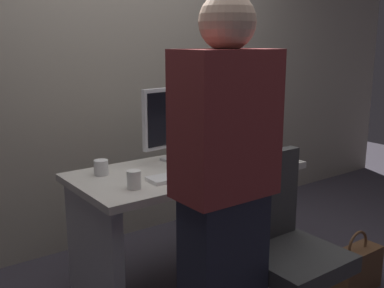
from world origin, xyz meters
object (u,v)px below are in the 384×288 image
person_at_desk (224,197)px  cell_phone (272,159)px  book_stack (235,139)px  keyboard (185,175)px  monitor (179,119)px  cup_near_keyboard (134,180)px  desk (187,205)px  cup_by_monitor (101,167)px  mouse (224,165)px  handbag (356,269)px  office_chair (283,261)px

person_at_desk → cell_phone: 1.06m
book_stack → keyboard: bearing=-154.4°
monitor → cup_near_keyboard: bearing=-147.0°
desk → cup_by_monitor: 0.57m
desk → person_at_desk: 0.90m
mouse → keyboard: bearing=-177.3°
desk → book_stack: (0.51, 0.16, 0.31)m
desk → cell_phone: bearing=-18.7°
book_stack → mouse: bearing=-139.6°
keyboard → cell_phone: size_ratio=2.99×
handbag → person_at_desk: bearing=-175.9°
keyboard → cup_by_monitor: bearing=141.5°
cup_by_monitor → handbag: bearing=-34.5°
monitor → handbag: 1.38m
person_at_desk → cup_near_keyboard: (-0.09, 0.59, -0.06)m
desk → cup_near_keyboard: cup_near_keyboard is taller
cup_near_keyboard → mouse: bearing=2.8°
office_chair → person_at_desk: 0.57m
keyboard → cup_by_monitor: size_ratio=5.15×
cup_by_monitor → cup_near_keyboard: bearing=-85.2°
handbag → mouse: bearing=136.4°
office_chair → cell_phone: office_chair is taller
mouse → cup_by_monitor: 0.71m
office_chair → book_stack: 1.08m
cup_near_keyboard → person_at_desk: bearing=-81.7°
cup_by_monitor → person_at_desk: bearing=-82.9°
cup_by_monitor → handbag: (1.22, -0.84, -0.64)m
mouse → cup_by_monitor: cup_by_monitor is taller
person_at_desk → book_stack: (0.87, 0.91, -0.03)m
mouse → cup_near_keyboard: cup_near_keyboard is taller
office_chair → person_at_desk: bearing=-177.3°
cup_by_monitor → book_stack: 0.98m
monitor → mouse: monitor is taller
office_chair → person_at_desk: size_ratio=0.57×
monitor → keyboard: (-0.18, -0.31, -0.25)m
cup_near_keyboard → handbag: size_ratio=0.25×
person_at_desk → mouse: size_ratio=16.39×
person_at_desk → keyboard: 0.66m
desk → keyboard: 0.30m
cup_near_keyboard → monitor: bearing=33.0°
mouse → cup_near_keyboard: 0.62m
office_chair → cell_phone: (0.49, 0.56, 0.31)m
person_at_desk → mouse: person_at_desk is taller
desk → handbag: bearing=-42.1°
mouse → person_at_desk: bearing=-130.3°
monitor → cell_phone: (0.46, -0.35, -0.25)m
monitor → mouse: size_ratio=5.40×
cup_by_monitor → book_stack: (0.98, -0.00, 0.03)m
cup_near_keyboard → book_stack: (0.95, 0.32, 0.03)m
person_at_desk → keyboard: size_ratio=3.81×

